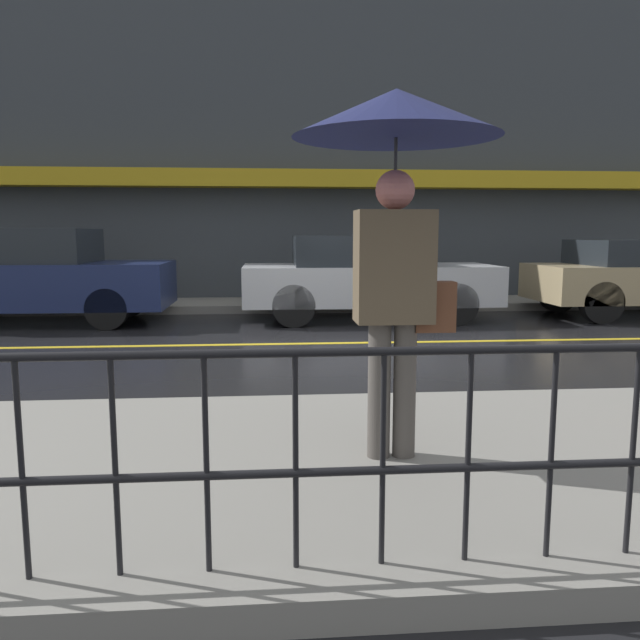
% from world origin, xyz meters
% --- Properties ---
extents(ground_plane, '(80.00, 80.00, 0.00)m').
position_xyz_m(ground_plane, '(0.00, 0.00, 0.00)').
color(ground_plane, black).
extents(sidewalk_near, '(28.00, 2.98, 0.15)m').
position_xyz_m(sidewalk_near, '(0.00, -4.76, 0.07)').
color(sidewalk_near, gray).
rests_on(sidewalk_near, ground_plane).
extents(sidewalk_far, '(28.00, 1.61, 0.15)m').
position_xyz_m(sidewalk_far, '(0.00, 4.07, 0.07)').
color(sidewalk_far, gray).
rests_on(sidewalk_far, ground_plane).
extents(lane_marking, '(25.20, 0.12, 0.01)m').
position_xyz_m(lane_marking, '(0.00, 0.00, 0.00)').
color(lane_marking, gold).
rests_on(lane_marking, ground_plane).
extents(building_storefront, '(28.00, 0.85, 6.63)m').
position_xyz_m(building_storefront, '(0.00, 5.01, 3.27)').
color(building_storefront, '#383D42').
rests_on(building_storefront, ground_plane).
extents(railing_foreground, '(12.00, 0.04, 0.91)m').
position_xyz_m(railing_foreground, '(0.00, -6.00, 0.72)').
color(railing_foreground, black).
rests_on(railing_foreground, sidewalk_near).
extents(pedestrian, '(1.20, 1.20, 2.17)m').
position_xyz_m(pedestrian, '(0.11, -4.76, 1.92)').
color(pedestrian, '#4C4742').
rests_on(pedestrian, sidewalk_near).
extents(car_navy, '(4.47, 1.77, 1.57)m').
position_xyz_m(car_navy, '(-4.58, 2.30, 0.80)').
color(car_navy, '#19234C').
rests_on(car_navy, ground_plane).
extents(car_silver, '(4.31, 1.73, 1.45)m').
position_xyz_m(car_silver, '(1.06, 2.30, 0.75)').
color(car_silver, '#B2B5BA').
rests_on(car_silver, ground_plane).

